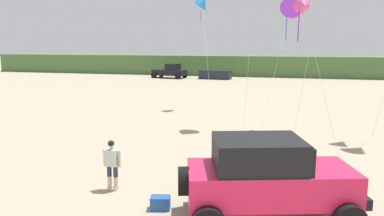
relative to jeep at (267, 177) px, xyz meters
name	(u,v)px	position (x,y,z in m)	size (l,w,h in m)	color
dune_ridge	(273,66)	(-1.43, 46.63, 0.26)	(90.00, 6.88, 2.91)	#4C703D
jeep	(267,177)	(0.00, 0.00, 0.00)	(5.02, 3.49, 2.26)	#EA2151
person_watching	(112,162)	(-4.96, 0.81, -0.26)	(0.62, 0.30, 1.67)	#DBB28E
cooler_box	(160,203)	(-2.99, -0.16, -1.01)	(0.56, 0.36, 0.38)	#23519E
distant_pickup	(170,71)	(-15.01, 38.82, -0.26)	(4.86, 3.11, 1.98)	black
distant_sedan	(215,75)	(-8.73, 38.96, -0.60)	(4.20, 1.70, 1.20)	#1E232D
kite_red_delta	(303,6)	(0.96, 7.00, 5.07)	(2.15, 1.69, 6.72)	#E04C93
kite_purple_stunt	(203,6)	(-5.50, 16.60, 6.13)	(2.49, 6.68, 8.00)	blue
kite_blue_swept	(290,12)	(0.44, 11.36, 5.17)	(1.91, 6.29, 7.08)	purple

